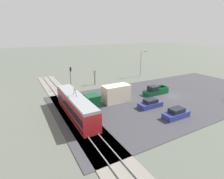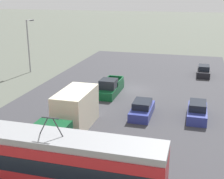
% 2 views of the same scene
% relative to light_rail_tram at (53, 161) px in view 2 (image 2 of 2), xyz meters
% --- Properties ---
extents(ground_plane, '(320.00, 320.00, 0.00)m').
position_rel_light_rail_tram_xyz_m(ground_plane, '(-0.61, -20.63, -1.72)').
color(ground_plane, '#565B51').
extents(road_surface, '(23.77, 47.94, 0.08)m').
position_rel_light_rail_tram_xyz_m(road_surface, '(-0.61, -20.63, -1.68)').
color(road_surface, '#38383D').
rests_on(road_surface, ground).
extents(light_rail_tram, '(13.81, 2.62, 4.51)m').
position_rel_light_rail_tram_xyz_m(light_rail_tram, '(0.00, 0.00, 0.00)').
color(light_rail_tram, '#B21E23').
rests_on(light_rail_tram, ground).
extents(box_truck, '(2.60, 8.86, 3.32)m').
position_rel_light_rail_tram_xyz_m(box_truck, '(1.96, -7.42, -0.11)').
color(box_truck, '#0C4723').
rests_on(box_truck, ground).
extents(pickup_truck, '(1.98, 5.71, 1.95)m').
position_rel_light_rail_tram_xyz_m(pickup_truck, '(1.56, -18.31, -0.91)').
color(pickup_truck, '#0C4723').
rests_on(pickup_truck, ground).
extents(sedan_car_0, '(1.89, 4.46, 1.50)m').
position_rel_light_rail_tram_xyz_m(sedan_car_0, '(-3.25, -12.71, -1.02)').
color(sedan_car_0, navy).
rests_on(sedan_car_0, ground).
extents(sedan_car_1, '(1.79, 4.50, 1.60)m').
position_rel_light_rail_tram_xyz_m(sedan_car_1, '(-8.42, -13.49, -0.98)').
color(sedan_car_1, navy).
rests_on(sedan_car_1, ground).
extents(sedan_car_2, '(1.74, 4.28, 1.51)m').
position_rel_light_rail_tram_xyz_m(sedan_car_2, '(-9.05, -29.93, -1.02)').
color(sedan_car_2, black).
rests_on(sedan_car_2, ground).
extents(street_lamp_near_crossing, '(0.36, 1.95, 7.72)m').
position_rel_light_rail_tram_xyz_m(street_lamp_near_crossing, '(16.14, -25.74, 2.76)').
color(street_lamp_near_crossing, gray).
rests_on(street_lamp_near_crossing, ground).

